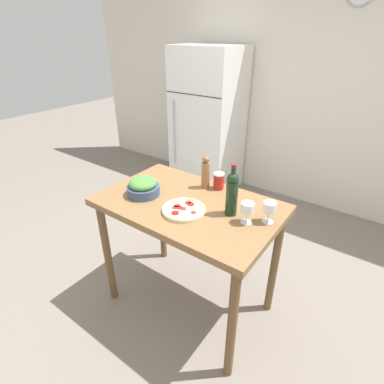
% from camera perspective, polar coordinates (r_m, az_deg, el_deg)
% --- Properties ---
extents(ground_plane, '(14.00, 14.00, 0.00)m').
position_cam_1_polar(ground_plane, '(2.56, -0.52, -20.17)').
color(ground_plane, slate).
extents(wall_back, '(6.40, 0.08, 2.60)m').
position_cam_1_polar(wall_back, '(3.75, 20.63, 17.20)').
color(wall_back, silver).
rests_on(wall_back, ground_plane).
extents(refrigerator, '(0.77, 0.70, 1.78)m').
position_cam_1_polar(refrigerator, '(3.90, 3.06, 13.08)').
color(refrigerator, white).
rests_on(refrigerator, ground_plane).
extents(prep_counter, '(1.18, 0.74, 0.93)m').
position_cam_1_polar(prep_counter, '(2.03, -0.62, -4.94)').
color(prep_counter, brown).
rests_on(prep_counter, ground_plane).
extents(wine_bottle, '(0.07, 0.07, 0.33)m').
position_cam_1_polar(wine_bottle, '(1.79, 7.61, -0.12)').
color(wine_bottle, black).
rests_on(wine_bottle, prep_counter).
extents(wine_glass_near, '(0.08, 0.08, 0.13)m').
position_cam_1_polar(wine_glass_near, '(1.74, 10.52, -3.15)').
color(wine_glass_near, silver).
rests_on(wine_glass_near, prep_counter).
extents(wine_glass_far, '(0.08, 0.08, 0.13)m').
position_cam_1_polar(wine_glass_far, '(1.78, 14.54, -2.98)').
color(wine_glass_far, silver).
rests_on(wine_glass_far, prep_counter).
extents(pepper_mill, '(0.06, 0.06, 0.24)m').
position_cam_1_polar(pepper_mill, '(2.10, 2.62, 3.67)').
color(pepper_mill, olive).
rests_on(pepper_mill, prep_counter).
extents(salad_bowl, '(0.22, 0.22, 0.12)m').
position_cam_1_polar(salad_bowl, '(2.06, -9.30, 0.95)').
color(salad_bowl, '#384C6B').
rests_on(salad_bowl, prep_counter).
extents(homemade_pizza, '(0.27, 0.27, 0.03)m').
position_cam_1_polar(homemade_pizza, '(1.86, -1.59, -3.39)').
color(homemade_pizza, beige).
rests_on(homemade_pizza, prep_counter).
extents(salt_canister, '(0.07, 0.07, 0.12)m').
position_cam_1_polar(salt_canister, '(2.12, 5.11, 2.12)').
color(salt_canister, '#B2231E').
rests_on(salt_canister, prep_counter).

